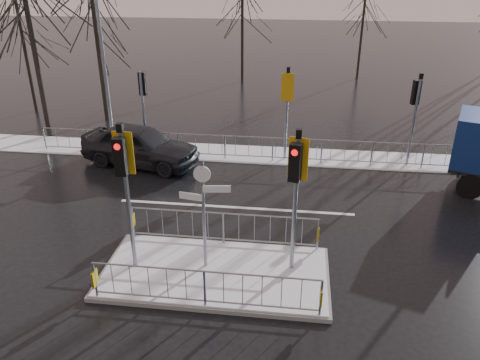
# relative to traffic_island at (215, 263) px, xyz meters

# --- Properties ---
(ground) EXTENTS (120.00, 120.00, 0.00)m
(ground) POSITION_rel_traffic_island_xyz_m (0.01, -0.01, -0.39)
(ground) COLOR black
(ground) RESTS_ON ground
(snow_verge) EXTENTS (30.00, 2.00, 0.04)m
(snow_verge) POSITION_rel_traffic_island_xyz_m (0.01, 8.59, -0.37)
(snow_verge) COLOR white
(snow_verge) RESTS_ON ground
(lane_markings) EXTENTS (8.00, 11.38, 0.01)m
(lane_markings) POSITION_rel_traffic_island_xyz_m (0.01, -0.34, -0.39)
(lane_markings) COLOR silver
(lane_markings) RESTS_ON ground
(traffic_island) EXTENTS (6.00, 3.04, 4.15)m
(traffic_island) POSITION_rel_traffic_island_xyz_m (0.00, 0.00, 0.00)
(traffic_island) COLOR slate
(traffic_island) RESTS_ON ground
(far_kerb_fixtures) EXTENTS (18.00, 0.65, 3.83)m
(far_kerb_fixtures) POSITION_rel_traffic_island_xyz_m (0.31, 8.08, 0.63)
(far_kerb_fixtures) COLOR gray
(far_kerb_fixtures) RESTS_ON ground
(car_far_lane) EXTENTS (5.15, 2.99, 1.65)m
(car_far_lane) POSITION_rel_traffic_island_xyz_m (-4.32, 7.03, 0.43)
(car_far_lane) COLOR black
(car_far_lane) RESTS_ON ground
(tree_near_b) EXTENTS (4.00, 4.00, 7.55)m
(tree_near_b) POSITION_rel_traffic_island_xyz_m (-7.99, 12.49, 4.76)
(tree_near_b) COLOR black
(tree_near_b) RESTS_ON ground
(tree_near_c) EXTENTS (3.50, 3.50, 6.61)m
(tree_near_c) POSITION_rel_traffic_island_xyz_m (-12.49, 13.49, 4.11)
(tree_near_c) COLOR black
(tree_near_c) RESTS_ON ground
(tree_far_a) EXTENTS (3.75, 3.75, 7.08)m
(tree_far_a) POSITION_rel_traffic_island_xyz_m (-1.99, 21.99, 4.43)
(tree_far_a) COLOR black
(tree_far_a) RESTS_ON ground
(tree_far_b) EXTENTS (3.25, 3.25, 6.14)m
(tree_far_b) POSITION_rel_traffic_island_xyz_m (6.01, 23.99, 3.79)
(tree_far_b) COLOR black
(tree_far_b) RESTS_ON ground
(street_lamp_left) EXTENTS (1.25, 0.18, 8.20)m
(street_lamp_left) POSITION_rel_traffic_island_xyz_m (-6.42, 9.49, 4.10)
(street_lamp_left) COLOR gray
(street_lamp_left) RESTS_ON ground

